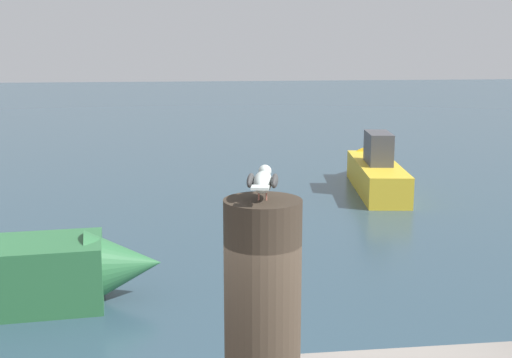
% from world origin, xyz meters
% --- Properties ---
extents(mooring_post, '(0.38, 0.38, 1.06)m').
position_xyz_m(mooring_post, '(-0.57, -0.51, 2.19)').
color(mooring_post, '#382D23').
rests_on(mooring_post, harbor_quay).
extents(seagull, '(0.18, 0.39, 0.14)m').
position_xyz_m(seagull, '(-0.57, -0.51, 2.80)').
color(seagull, '#C67460').
rests_on(seagull, mooring_post).
extents(boat_yellow, '(1.49, 4.49, 1.46)m').
position_xyz_m(boat_yellow, '(3.87, 11.78, 0.44)').
color(boat_yellow, yellow).
rests_on(boat_yellow, ground_plane).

